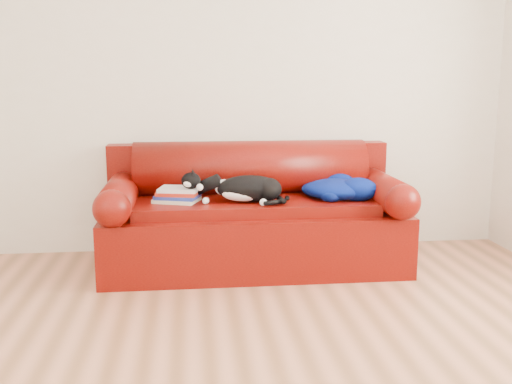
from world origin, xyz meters
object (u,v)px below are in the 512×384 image
at_px(sofa_base, 254,234).
at_px(blanket, 338,188).
at_px(cat, 248,189).
at_px(book_stack, 178,195).

xyz_separation_m(sofa_base, blanket, (0.59, -0.06, 0.33)).
bearing_deg(cat, book_stack, -166.11).
bearing_deg(blanket, book_stack, -179.45).
height_order(sofa_base, cat, cat).
relative_size(sofa_base, cat, 3.50).
xyz_separation_m(book_stack, cat, (0.48, -0.05, 0.04)).
height_order(book_stack, blanket, blanket).
bearing_deg(blanket, cat, -174.32).
xyz_separation_m(sofa_base, cat, (-0.05, -0.12, 0.35)).
relative_size(sofa_base, blanket, 3.93).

